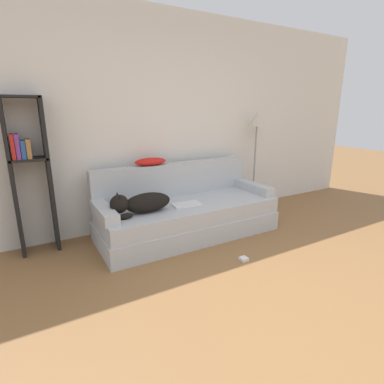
% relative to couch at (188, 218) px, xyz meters
% --- Properties ---
extents(ground_plane, '(20.00, 20.00, 0.00)m').
position_rel_couch_xyz_m(ground_plane, '(-0.09, -2.02, -0.21)').
color(ground_plane, olive).
extents(wall_back, '(7.25, 0.06, 2.70)m').
position_rel_couch_xyz_m(wall_back, '(-0.09, 0.62, 1.14)').
color(wall_back, silver).
rests_on(wall_back, ground_plane).
extents(couch, '(2.18, 0.89, 0.42)m').
position_rel_couch_xyz_m(couch, '(0.00, 0.00, 0.00)').
color(couch, '#B2B7BC').
rests_on(couch, ground_plane).
extents(couch_backrest, '(2.14, 0.15, 0.42)m').
position_rel_couch_xyz_m(couch_backrest, '(-0.00, 0.37, 0.42)').
color(couch_backrest, '#B2B7BC').
rests_on(couch_backrest, couch).
extents(couch_arm_left, '(0.15, 0.70, 0.11)m').
position_rel_couch_xyz_m(couch_arm_left, '(-1.02, -0.01, 0.27)').
color(couch_arm_left, '#B2B7BC').
rests_on(couch_arm_left, couch).
extents(couch_arm_right, '(0.15, 0.70, 0.11)m').
position_rel_couch_xyz_m(couch_arm_right, '(1.02, -0.01, 0.27)').
color(couch_arm_right, '#B2B7BC').
rests_on(couch_arm_right, couch).
extents(dog, '(0.67, 0.24, 0.26)m').
position_rel_couch_xyz_m(dog, '(-0.64, -0.10, 0.33)').
color(dog, black).
rests_on(dog, couch).
extents(laptop, '(0.35, 0.23, 0.02)m').
position_rel_couch_xyz_m(laptop, '(-0.07, -0.09, 0.22)').
color(laptop, silver).
rests_on(laptop, couch).
extents(throw_pillow, '(0.40, 0.21, 0.09)m').
position_rel_couch_xyz_m(throw_pillow, '(-0.31, 0.39, 0.68)').
color(throw_pillow, red).
rests_on(throw_pillow, couch_backrest).
extents(bookshelf, '(0.38, 0.26, 1.64)m').
position_rel_couch_xyz_m(bookshelf, '(-1.64, 0.43, 0.72)').
color(bookshelf, black).
rests_on(bookshelf, ground_plane).
extents(floor_lamp, '(0.25, 0.25, 1.47)m').
position_rel_couch_xyz_m(floor_lamp, '(1.36, 0.37, 1.02)').
color(floor_lamp, gray).
rests_on(floor_lamp, ground_plane).
extents(power_adapter, '(0.08, 0.08, 0.03)m').
position_rel_couch_xyz_m(power_adapter, '(0.17, -0.88, -0.19)').
color(power_adapter, silver).
rests_on(power_adapter, ground_plane).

